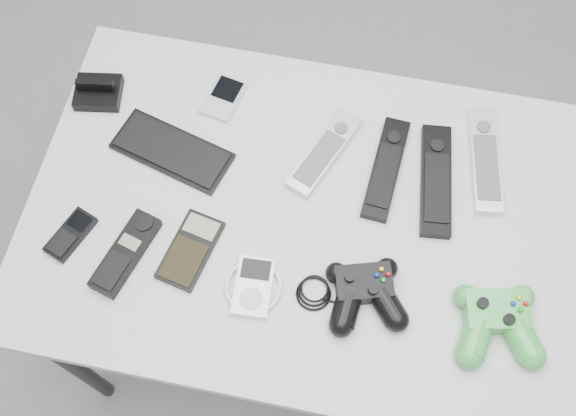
% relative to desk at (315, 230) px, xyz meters
% --- Properties ---
extents(floor, '(3.50, 3.50, 0.00)m').
position_rel_desk_xyz_m(floor, '(-0.07, 0.05, -0.68)').
color(floor, slate).
rests_on(floor, ground).
extents(desk, '(1.11, 0.72, 0.75)m').
position_rel_desk_xyz_m(desk, '(0.00, 0.00, 0.00)').
color(desk, '#99999B').
rests_on(desk, floor).
extents(pda_keyboard, '(0.26, 0.16, 0.01)m').
position_rel_desk_xyz_m(pda_keyboard, '(-0.31, 0.08, 0.07)').
color(pda_keyboard, black).
rests_on(pda_keyboard, desk).
extents(dock_bracket, '(0.11, 0.10, 0.05)m').
position_rel_desk_xyz_m(dock_bracket, '(-0.49, 0.18, 0.09)').
color(dock_bracket, black).
rests_on(dock_bracket, desk).
extents(pda, '(0.08, 0.11, 0.02)m').
position_rel_desk_xyz_m(pda, '(-0.24, 0.22, 0.07)').
color(pda, '#B9B9C1').
rests_on(pda, desk).
extents(remote_silver_a, '(0.13, 0.21, 0.02)m').
position_rel_desk_xyz_m(remote_silver_a, '(-0.01, 0.14, 0.08)').
color(remote_silver_a, '#B9B9C1').
rests_on(remote_silver_a, desk).
extents(remote_black_a, '(0.07, 0.23, 0.02)m').
position_rel_desk_xyz_m(remote_black_a, '(0.12, 0.13, 0.08)').
color(remote_black_a, black).
rests_on(remote_black_a, desk).
extents(remote_black_b, '(0.08, 0.25, 0.02)m').
position_rel_desk_xyz_m(remote_black_b, '(0.22, 0.12, 0.08)').
color(remote_black_b, black).
rests_on(remote_black_b, desk).
extents(remote_silver_b, '(0.09, 0.24, 0.02)m').
position_rel_desk_xyz_m(remote_silver_b, '(0.31, 0.18, 0.08)').
color(remote_silver_b, silver).
rests_on(remote_silver_b, desk).
extents(mobile_phone, '(0.08, 0.11, 0.02)m').
position_rel_desk_xyz_m(mobile_phone, '(-0.45, -0.13, 0.07)').
color(mobile_phone, black).
rests_on(mobile_phone, desk).
extents(cordless_handset, '(0.10, 0.18, 0.03)m').
position_rel_desk_xyz_m(cordless_handset, '(-0.33, -0.15, 0.08)').
color(cordless_handset, black).
rests_on(cordless_handset, desk).
extents(calculator, '(0.10, 0.16, 0.01)m').
position_rel_desk_xyz_m(calculator, '(-0.22, -0.12, 0.07)').
color(calculator, black).
rests_on(calculator, desk).
extents(mp3_player, '(0.11, 0.12, 0.02)m').
position_rel_desk_xyz_m(mp3_player, '(-0.09, -0.16, 0.07)').
color(mp3_player, white).
rests_on(mp3_player, desk).
extents(controller_black, '(0.28, 0.22, 0.05)m').
position_rel_desk_xyz_m(controller_black, '(0.11, -0.14, 0.09)').
color(controller_black, black).
rests_on(controller_black, desk).
extents(controller_green, '(0.18, 0.19, 0.05)m').
position_rel_desk_xyz_m(controller_green, '(0.35, -0.14, 0.09)').
color(controller_green, green).
rests_on(controller_green, desk).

